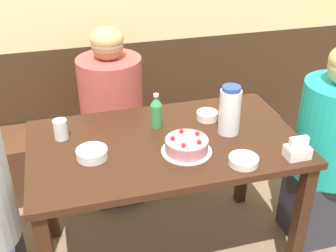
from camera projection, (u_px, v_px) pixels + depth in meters
bench_seat at (135, 148)px, 3.03m from camera, size 2.05×0.38×0.43m
dining_table at (165, 159)px, 2.11m from camera, size 1.32×0.77×0.77m
birthday_cake at (187, 146)px, 1.95m from camera, size 0.24×0.24×0.09m
water_pitcher at (230, 110)px, 2.07m from camera, size 0.11×0.11×0.25m
soju_bottle at (156, 111)px, 2.14m from camera, size 0.06×0.06×0.18m
napkin_holder at (297, 150)px, 1.91m from camera, size 0.11×0.08×0.11m
bowl_soup_white at (244, 161)px, 1.88m from camera, size 0.13×0.13×0.03m
bowl_rice_small at (207, 116)px, 2.24m from camera, size 0.11×0.11×0.04m
bowl_side_dish at (92, 154)px, 1.92m from camera, size 0.14×0.14×0.04m
glass_water_tall at (61, 129)px, 2.05m from camera, size 0.07×0.07×0.10m
person_teal_shirt at (113, 118)px, 2.65m from camera, size 0.39×0.39×1.17m
person_grey_tee at (330, 149)px, 2.30m from camera, size 0.39×0.39×1.19m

